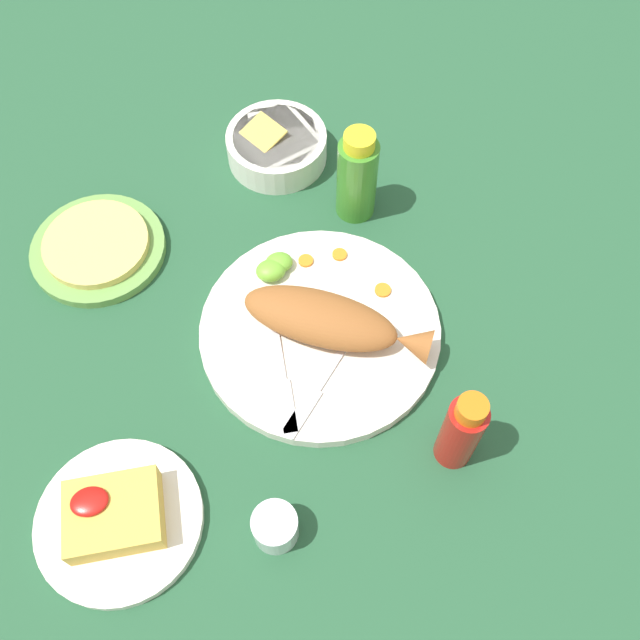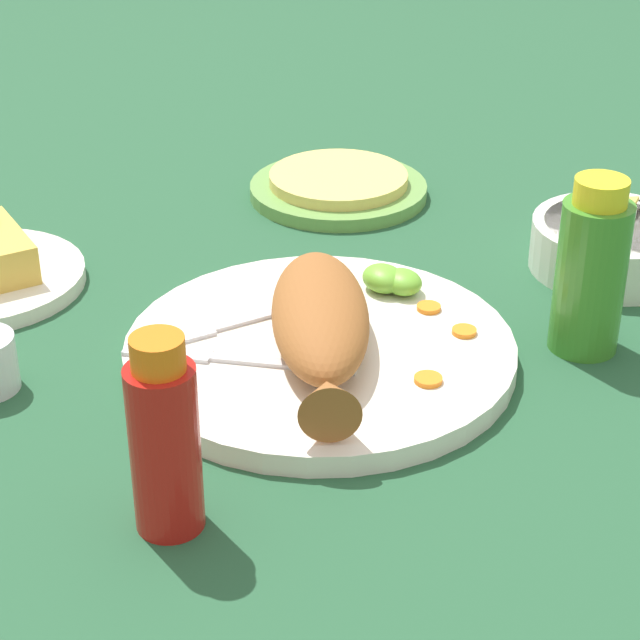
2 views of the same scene
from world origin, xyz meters
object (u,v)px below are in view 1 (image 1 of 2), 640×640
(fork_near, at_px, (320,384))
(hot_sauce_bottle_green, at_px, (357,176))
(fork_far, at_px, (282,374))
(hot_sauce_bottle_red, at_px, (461,431))
(tortilla_plate, at_px, (98,249))
(fried_fish, at_px, (329,321))
(main_plate, at_px, (320,331))
(salt_cup, at_px, (275,528))
(side_plate_fries, at_px, (120,520))
(guacamole_bowl, at_px, (277,145))

(fork_near, xyz_separation_m, hot_sauce_bottle_green, (-0.10, -0.28, 0.05))
(fork_far, bearing_deg, hot_sauce_bottle_red, 56.06)
(hot_sauce_bottle_green, relative_size, tortilla_plate, 0.79)
(hot_sauce_bottle_green, bearing_deg, fried_fish, 69.05)
(hot_sauce_bottle_red, distance_m, tortilla_plate, 0.56)
(main_plate, xyz_separation_m, tortilla_plate, (0.28, -0.19, -0.00))
(main_plate, xyz_separation_m, salt_cup, (0.10, 0.24, 0.01))
(fork_near, xyz_separation_m, side_plate_fries, (0.26, 0.12, -0.01))
(fork_near, bearing_deg, hot_sauce_bottle_red, 93.66)
(fork_far, xyz_separation_m, side_plate_fries, (0.21, 0.14, -0.01))
(main_plate, height_order, hot_sauce_bottle_green, hot_sauce_bottle_green)
(hot_sauce_bottle_red, distance_m, salt_cup, 0.24)
(main_plate, distance_m, guacamole_bowl, 0.32)
(hot_sauce_bottle_red, xyz_separation_m, guacamole_bowl, (0.13, -0.51, -0.04))
(fried_fish, height_order, guacamole_bowl, fried_fish)
(salt_cup, height_order, guacamole_bowl, guacamole_bowl)
(fork_far, xyz_separation_m, salt_cup, (0.04, 0.19, -0.00))
(guacamole_bowl, bearing_deg, fried_fish, 93.22)
(fork_near, height_order, hot_sauce_bottle_green, hot_sauce_bottle_green)
(hot_sauce_bottle_green, distance_m, salt_cup, 0.48)
(hot_sauce_bottle_red, bearing_deg, fork_far, -34.93)
(fried_fish, height_order, fork_near, fried_fish)
(fork_far, bearing_deg, guacamole_bowl, 173.09)
(fork_far, height_order, hot_sauce_bottle_green, hot_sauce_bottle_green)
(main_plate, xyz_separation_m, fork_near, (0.01, 0.08, 0.01))
(salt_cup, relative_size, side_plate_fries, 0.27)
(tortilla_plate, bearing_deg, fork_near, 134.92)
(fork_far, relative_size, hot_sauce_bottle_green, 1.25)
(hot_sauce_bottle_red, height_order, tortilla_plate, hot_sauce_bottle_red)
(hot_sauce_bottle_red, xyz_separation_m, side_plate_fries, (0.40, 0.01, -0.06))
(fork_far, bearing_deg, hot_sauce_bottle_green, 150.84)
(main_plate, bearing_deg, guacamole_bowl, -88.71)
(tortilla_plate, bearing_deg, main_plate, 146.27)
(fork_near, xyz_separation_m, fork_far, (0.04, -0.02, 0.00))
(hot_sauce_bottle_red, bearing_deg, fork_near, -37.24)
(fork_near, bearing_deg, salt_cup, 14.36)
(tortilla_plate, bearing_deg, salt_cup, 113.26)
(side_plate_fries, relative_size, guacamole_bowl, 1.27)
(salt_cup, bearing_deg, tortilla_plate, -66.74)
(hot_sauce_bottle_red, relative_size, tortilla_plate, 0.75)
(fork_near, relative_size, salt_cup, 2.85)
(guacamole_bowl, bearing_deg, hot_sauce_bottle_red, 104.88)
(main_plate, xyz_separation_m, hot_sauce_bottle_green, (-0.09, -0.20, 0.06))
(fried_fish, distance_m, hot_sauce_bottle_green, 0.22)
(fork_far, bearing_deg, salt_cup, -10.25)
(fork_near, relative_size, side_plate_fries, 0.78)
(main_plate, relative_size, side_plate_fries, 1.65)
(main_plate, distance_m, side_plate_fries, 0.34)
(fried_fish, height_order, fork_far, fried_fish)
(fried_fish, distance_m, fork_near, 0.08)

